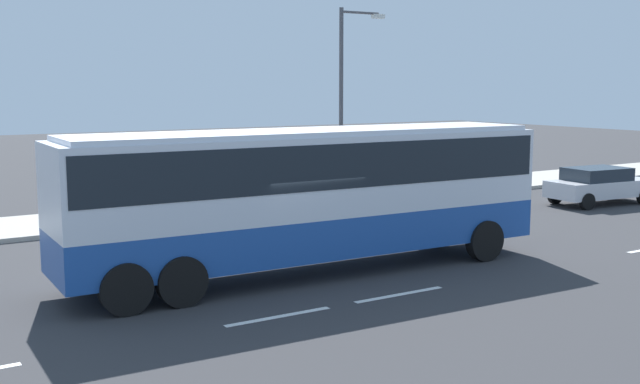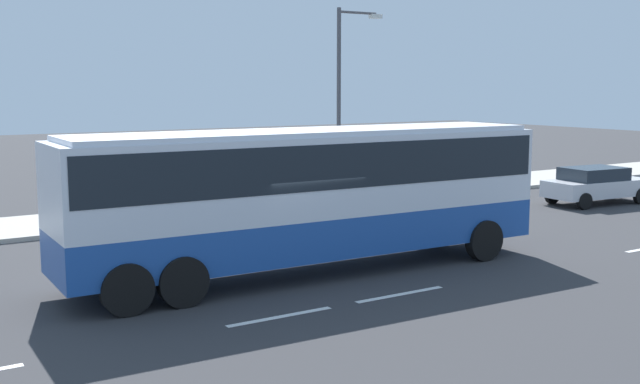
{
  "view_description": "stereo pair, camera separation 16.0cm",
  "coord_description": "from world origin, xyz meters",
  "px_view_note": "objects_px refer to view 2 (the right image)",
  "views": [
    {
      "loc": [
        -9.24,
        -15.91,
        4.68
      ],
      "look_at": [
        0.85,
        0.16,
        2.01
      ],
      "focal_mm": 43.02,
      "sensor_mm": 36.0,
      "label": 1
    },
    {
      "loc": [
        -9.38,
        -15.83,
        4.68
      ],
      "look_at": [
        0.85,
        0.16,
        2.01
      ],
      "focal_mm": 43.02,
      "sensor_mm": 36.0,
      "label": 2
    }
  ],
  "objects_px": {
    "car_silver_hatch": "(596,184)",
    "street_lamp": "(343,91)",
    "coach_bus": "(312,185)",
    "pedestrian_near_curb": "(72,196)"
  },
  "relations": [
    {
      "from": "coach_bus",
      "to": "car_silver_hatch",
      "type": "relative_size",
      "value": 2.81
    },
    {
      "from": "coach_bus",
      "to": "car_silver_hatch",
      "type": "xyz_separation_m",
      "value": [
        15.36,
        3.45,
        -1.44
      ]
    },
    {
      "from": "coach_bus",
      "to": "street_lamp",
      "type": "relative_size",
      "value": 1.7
    },
    {
      "from": "car_silver_hatch",
      "to": "street_lamp",
      "type": "relative_size",
      "value": 0.6
    },
    {
      "from": "coach_bus",
      "to": "pedestrian_near_curb",
      "type": "height_order",
      "value": "coach_bus"
    },
    {
      "from": "coach_bus",
      "to": "pedestrian_near_curb",
      "type": "xyz_separation_m",
      "value": [
        -3.33,
        9.61,
        -1.2
      ]
    },
    {
      "from": "car_silver_hatch",
      "to": "street_lamp",
      "type": "bearing_deg",
      "value": 154.03
    },
    {
      "from": "car_silver_hatch",
      "to": "street_lamp",
      "type": "distance_m",
      "value": 10.62
    },
    {
      "from": "coach_bus",
      "to": "pedestrian_near_curb",
      "type": "distance_m",
      "value": 10.24
    },
    {
      "from": "car_silver_hatch",
      "to": "pedestrian_near_curb",
      "type": "bearing_deg",
      "value": 167.17
    }
  ]
}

